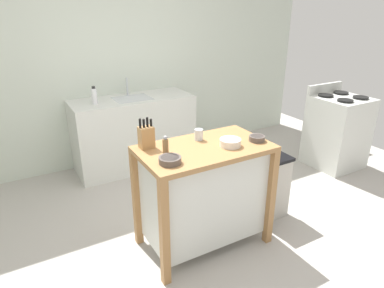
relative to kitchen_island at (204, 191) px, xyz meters
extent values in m
plane|color=#ADA8A0|center=(-0.09, 0.01, -0.51)|extent=(6.88, 6.88, 0.00)
cube|color=silver|center=(-0.09, 2.12, 0.79)|extent=(5.88, 0.10, 2.60)
cube|color=#9E7042|center=(0.00, 0.00, 0.38)|extent=(1.05, 0.61, 0.04)
cube|color=silver|center=(0.00, 0.00, -0.02)|extent=(0.95, 0.51, 0.77)
cube|color=#9E7042|center=(-0.49, -0.27, -0.07)|extent=(0.06, 0.06, 0.87)
cube|color=#9E7042|center=(0.49, -0.27, -0.07)|extent=(0.06, 0.06, 0.87)
cube|color=#9E7042|center=(-0.49, 0.27, -0.07)|extent=(0.06, 0.06, 0.87)
cube|color=#9E7042|center=(0.49, 0.27, -0.07)|extent=(0.06, 0.06, 0.87)
cube|color=#AD7F4C|center=(-0.40, 0.20, 0.49)|extent=(0.11, 0.09, 0.17)
cylinder|color=black|center=(-0.45, 0.20, 0.61)|extent=(0.02, 0.02, 0.07)
cylinder|color=black|center=(-0.42, 0.20, 0.60)|extent=(0.02, 0.02, 0.07)
cylinder|color=black|center=(-0.39, 0.20, 0.61)|extent=(0.02, 0.02, 0.07)
cylinder|color=black|center=(-0.36, 0.20, 0.60)|extent=(0.02, 0.02, 0.06)
cylinder|color=silver|center=(0.18, -0.09, 0.43)|extent=(0.17, 0.17, 0.06)
cylinder|color=gray|center=(0.18, -0.09, 0.46)|extent=(0.14, 0.14, 0.01)
cylinder|color=#564C47|center=(-0.37, -0.14, 0.42)|extent=(0.16, 0.16, 0.05)
cylinder|color=#342D2A|center=(-0.37, -0.14, 0.45)|extent=(0.13, 0.13, 0.01)
cylinder|color=#564C47|center=(0.44, -0.11, 0.42)|extent=(0.13, 0.13, 0.04)
cylinder|color=#342D2A|center=(0.44, -0.11, 0.44)|extent=(0.11, 0.11, 0.01)
cylinder|color=silver|center=(0.03, 0.15, 0.45)|extent=(0.07, 0.07, 0.09)
cylinder|color=olive|center=(-0.34, -0.01, 0.47)|extent=(0.04, 0.04, 0.13)
sphere|color=#99999E|center=(-0.34, -0.01, 0.54)|extent=(0.03, 0.03, 0.03)
cube|color=#B7B2A8|center=(0.76, 0.05, -0.21)|extent=(0.34, 0.26, 0.60)
cube|color=black|center=(0.76, 0.05, 0.11)|extent=(0.36, 0.28, 0.03)
cube|color=silver|center=(0.05, 1.77, -0.06)|extent=(1.47, 0.60, 0.90)
cube|color=silver|center=(0.05, 1.75, 0.38)|extent=(0.44, 0.36, 0.03)
cylinder|color=#B7BCC1|center=(0.05, 1.91, 0.50)|extent=(0.02, 0.02, 0.22)
cylinder|color=white|center=(-0.41, 1.72, 0.48)|extent=(0.06, 0.06, 0.18)
cylinder|color=black|center=(-0.41, 1.72, 0.58)|extent=(0.04, 0.04, 0.02)
cube|color=silver|center=(2.30, 0.51, -0.06)|extent=(0.60, 0.60, 0.90)
cube|color=silver|center=(2.30, 0.79, 0.45)|extent=(0.60, 0.04, 0.12)
cylinder|color=black|center=(2.16, 0.37, 0.40)|extent=(0.18, 0.18, 0.02)
cylinder|color=black|center=(2.44, 0.37, 0.40)|extent=(0.18, 0.18, 0.02)
cylinder|color=black|center=(2.16, 0.65, 0.40)|extent=(0.18, 0.18, 0.02)
cylinder|color=black|center=(2.44, 0.65, 0.40)|extent=(0.18, 0.18, 0.02)
camera|label=1|loc=(-1.30, -2.09, 1.43)|focal=31.72mm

